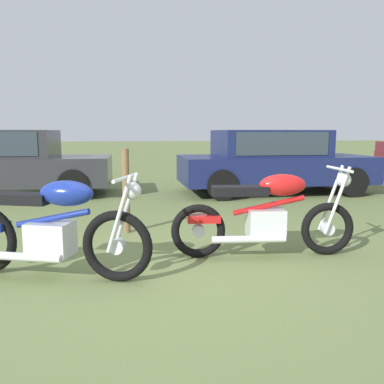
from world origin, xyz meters
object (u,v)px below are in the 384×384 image
(fence_post_wooden, at_px, (126,191))
(motorcycle_red, at_px, (266,215))
(motorcycle_blue, at_px, (50,228))
(car_navy, at_px, (272,158))
(car_charcoal, at_px, (0,160))

(fence_post_wooden, bearing_deg, motorcycle_red, -41.65)
(motorcycle_blue, height_order, car_navy, car_navy)
(car_navy, bearing_deg, fence_post_wooden, -136.03)
(motorcycle_blue, xyz_separation_m, fence_post_wooden, (0.73, 1.66, 0.10))
(car_charcoal, bearing_deg, motorcycle_blue, -68.64)
(motorcycle_red, height_order, car_navy, car_navy)
(motorcycle_blue, xyz_separation_m, car_charcoal, (-1.94, 5.42, 0.32))
(motorcycle_red, height_order, car_charcoal, car_charcoal)
(car_navy, bearing_deg, motorcycle_red, -111.47)
(motorcycle_blue, bearing_deg, motorcycle_red, 27.01)
(car_charcoal, height_order, car_navy, same)
(motorcycle_blue, relative_size, fence_post_wooden, 1.68)
(motorcycle_red, bearing_deg, fence_post_wooden, 144.13)
(car_navy, relative_size, fence_post_wooden, 3.68)
(car_navy, xyz_separation_m, fence_post_wooden, (-3.32, -3.21, -0.22))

